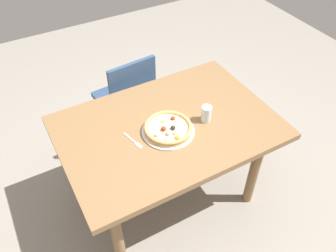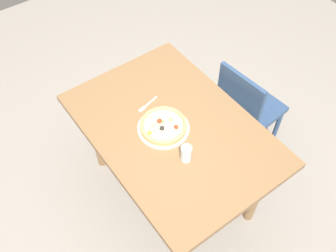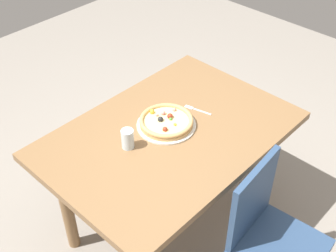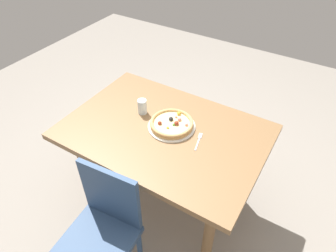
# 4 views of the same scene
# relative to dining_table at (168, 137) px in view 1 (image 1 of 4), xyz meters

# --- Properties ---
(ground_plane) EXTENTS (6.00, 6.00, 0.00)m
(ground_plane) POSITION_rel_dining_table_xyz_m (0.00, 0.00, -0.66)
(ground_plane) COLOR gray
(dining_table) EXTENTS (1.34, 0.93, 0.76)m
(dining_table) POSITION_rel_dining_table_xyz_m (0.00, 0.00, 0.00)
(dining_table) COLOR olive
(dining_table) RESTS_ON ground
(chair_near) EXTENTS (0.43, 0.43, 0.88)m
(chair_near) POSITION_rel_dining_table_xyz_m (-0.01, -0.68, -0.17)
(chair_near) COLOR navy
(chair_near) RESTS_ON ground
(plate) EXTENTS (0.32, 0.32, 0.01)m
(plate) POSITION_rel_dining_table_xyz_m (0.03, 0.05, 0.11)
(plate) COLOR silver
(plate) RESTS_ON dining_table
(pizza) EXTENTS (0.29, 0.29, 0.05)m
(pizza) POSITION_rel_dining_table_xyz_m (0.03, 0.05, 0.13)
(pizza) COLOR tan
(pizza) RESTS_ON plate
(fork) EXTENTS (0.05, 0.16, 0.00)m
(fork) POSITION_rel_dining_table_xyz_m (0.25, 0.03, 0.10)
(fork) COLOR silver
(fork) RESTS_ON dining_table
(drinking_glass) EXTENTS (0.06, 0.06, 0.11)m
(drinking_glass) POSITION_rel_dining_table_xyz_m (-0.23, 0.08, 0.16)
(drinking_glass) COLOR silver
(drinking_glass) RESTS_ON dining_table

